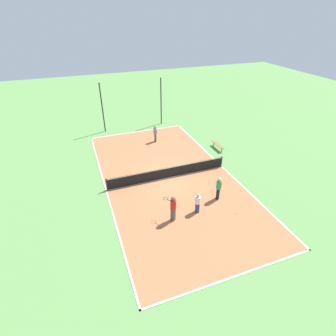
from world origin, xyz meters
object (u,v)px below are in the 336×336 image
at_px(tennis_ball_near_net, 236,213).
at_px(fence_post_back_right, 161,102).
at_px(player_coach_red, 173,207).
at_px(player_far_green, 219,187).
at_px(player_near_white, 198,202).
at_px(player_baseline_gray, 155,133).
at_px(tennis_ball_far_baseline, 174,155).
at_px(tennis_ball_right_alley, 184,182).
at_px(tennis_net, 168,172).
at_px(fence_post_back_left, 102,108).
at_px(bench, 218,145).

distance_m(tennis_ball_near_net, fence_post_back_right, 16.56).
relative_size(player_coach_red, player_far_green, 1.04).
bearing_deg(player_near_white, fence_post_back_right, 175.86).
distance_m(player_baseline_gray, tennis_ball_far_baseline, 3.54).
bearing_deg(fence_post_back_right, player_far_green, -93.51).
xyz_separation_m(player_baseline_gray, tennis_ball_right_alley, (-0.17, -7.60, -0.91)).
xyz_separation_m(tennis_net, tennis_ball_right_alley, (0.92, -1.06, -0.46)).
height_order(player_near_white, tennis_ball_right_alley, player_near_white).
relative_size(player_coach_red, fence_post_back_right, 0.35).
height_order(tennis_ball_right_alley, tennis_ball_near_net, same).
height_order(tennis_ball_far_baseline, tennis_ball_right_alley, same).
xyz_separation_m(player_coach_red, fence_post_back_right, (4.60, 15.49, 1.49)).
height_order(player_far_green, fence_post_back_left, fence_post_back_left).
xyz_separation_m(player_baseline_gray, tennis_ball_far_baseline, (0.64, -3.36, -0.91)).
bearing_deg(player_baseline_gray, player_far_green, 22.26).
bearing_deg(tennis_ball_far_baseline, fence_post_back_right, 79.09).
xyz_separation_m(player_near_white, tennis_ball_far_baseline, (1.35, 7.63, -0.77)).
relative_size(tennis_net, player_coach_red, 5.27).
height_order(tennis_ball_right_alley, fence_post_back_left, fence_post_back_left).
height_order(player_far_green, tennis_ball_near_net, player_far_green).
bearing_deg(tennis_ball_near_net, tennis_ball_right_alley, 111.60).
relative_size(bench, player_coach_red, 0.97).
bearing_deg(tennis_ball_right_alley, tennis_ball_near_net, -68.40).
bearing_deg(fence_post_back_left, player_coach_red, -83.27).
bearing_deg(fence_post_back_right, player_baseline_gray, -116.13).
bearing_deg(bench, player_coach_red, 135.40).
bearing_deg(player_coach_red, fence_post_back_left, -23.72).
distance_m(player_baseline_gray, player_far_green, 10.32).
bearing_deg(tennis_net, tennis_ball_near_net, -64.06).
xyz_separation_m(player_near_white, fence_post_back_left, (-3.59, 15.33, 1.76)).
bearing_deg(fence_post_back_left, fence_post_back_right, 0.00).
relative_size(bench, player_far_green, 1.01).
bearing_deg(fence_post_back_right, tennis_ball_far_baseline, -100.91).
relative_size(player_far_green, fence_post_back_left, 0.34).
relative_size(tennis_net, player_far_green, 5.47).
bearing_deg(bench, tennis_ball_far_baseline, 88.16).
relative_size(player_near_white, fence_post_back_left, 0.28).
height_order(player_coach_red, player_far_green, player_coach_red).
relative_size(tennis_net, player_baseline_gray, 5.82).
xyz_separation_m(player_far_green, tennis_ball_near_net, (0.35, -1.77, -0.98)).
xyz_separation_m(tennis_ball_near_net, fence_post_back_left, (-5.88, 16.35, 2.52)).
distance_m(tennis_net, fence_post_back_left, 11.52).
bearing_deg(tennis_net, fence_post_back_right, 73.54).
relative_size(player_far_green, tennis_ball_right_alley, 25.83).
bearing_deg(player_near_white, tennis_ball_far_baseline, 176.30).
bearing_deg(tennis_ball_far_baseline, tennis_net, -118.57).
xyz_separation_m(player_coach_red, fence_post_back_left, (-1.83, 15.49, 1.49)).
relative_size(player_coach_red, tennis_ball_right_alley, 26.84).
bearing_deg(bench, player_near_white, 142.32).
bearing_deg(tennis_net, player_baseline_gray, 80.58).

